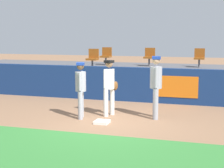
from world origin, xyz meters
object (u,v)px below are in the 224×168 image
(first_base, at_px, (102,122))
(player_fielder_home, at_px, (109,84))
(player_runner_visitor, at_px, (156,83))
(seat_front_left, at_px, (93,57))
(seat_back_left, at_px, (106,55))
(seat_back_center, at_px, (150,56))
(seat_back_right, at_px, (199,57))
(player_coach_visitor, at_px, (81,86))

(first_base, height_order, player_fielder_home, player_fielder_home)
(player_runner_visitor, xyz_separation_m, seat_front_left, (-3.39, 3.86, 0.45))
(seat_back_left, bearing_deg, seat_back_center, -0.00)
(first_base, height_order, seat_back_right, seat_back_right)
(player_coach_visitor, relative_size, seat_back_left, 2.01)
(first_base, relative_size, seat_back_left, 0.48)
(player_coach_visitor, height_order, seat_back_center, seat_back_center)
(seat_front_left, bearing_deg, player_fielder_home, -63.52)
(player_runner_visitor, relative_size, seat_back_right, 2.23)
(seat_back_center, xyz_separation_m, seat_back_right, (2.24, -0.00, -0.00))
(player_runner_visitor, distance_m, player_coach_visitor, 2.26)
(seat_back_left, bearing_deg, seat_front_left, -91.04)
(player_coach_visitor, relative_size, seat_front_left, 2.01)
(seat_front_left, bearing_deg, seat_back_left, 88.96)
(player_fielder_home, bearing_deg, player_coach_visitor, -29.40)
(first_base, distance_m, seat_back_left, 7.16)
(player_coach_visitor, bearing_deg, seat_back_right, 138.01)
(seat_back_center, height_order, seat_front_left, same)
(seat_back_center, bearing_deg, player_fielder_home, -91.83)
(player_coach_visitor, bearing_deg, first_base, 47.58)
(seat_back_right, bearing_deg, seat_back_center, 179.99)
(first_base, distance_m, player_fielder_home, 1.38)
(seat_back_left, relative_size, seat_back_right, 1.00)
(player_coach_visitor, xyz_separation_m, seat_front_left, (-1.23, 4.51, 0.55))
(first_base, xyz_separation_m, seat_back_center, (0.10, 6.71, 1.50))
(player_fielder_home, height_order, player_runner_visitor, player_runner_visitor)
(seat_back_right, bearing_deg, first_base, -109.22)
(seat_front_left, bearing_deg, seat_back_center, 40.11)
(player_runner_visitor, height_order, seat_back_right, seat_back_right)
(player_fielder_home, height_order, seat_front_left, seat_front_left)
(player_fielder_home, bearing_deg, seat_back_right, 178.67)
(seat_back_right, bearing_deg, player_fielder_home, -112.95)
(player_fielder_home, height_order, player_coach_visitor, player_fielder_home)
(seat_back_center, height_order, seat_back_left, same)
(seat_back_left, xyz_separation_m, seat_front_left, (-0.03, -1.80, -0.00))
(seat_back_center, distance_m, seat_front_left, 2.79)
(first_base, bearing_deg, seat_front_left, 112.52)
(seat_back_right, bearing_deg, seat_back_left, 180.00)
(first_base, xyz_separation_m, player_coach_visitor, (-0.80, 0.41, 0.94))
(player_fielder_home, xyz_separation_m, player_runner_visitor, (1.44, 0.07, 0.09))
(first_base, xyz_separation_m, player_fielder_home, (-0.08, 0.99, 0.96))
(player_coach_visitor, height_order, seat_back_left, seat_back_left)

